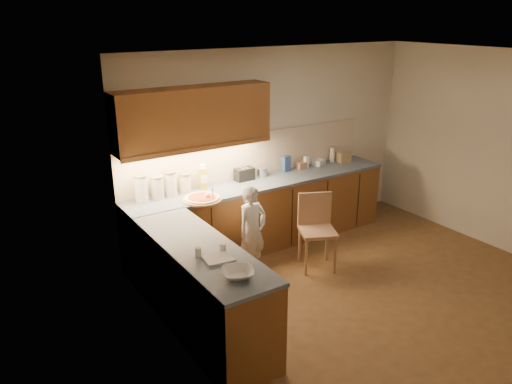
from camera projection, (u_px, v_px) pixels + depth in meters
room at (384, 149)px, 5.15m from camera, size 4.54×4.50×2.62m
l_counter at (245, 234)px, 6.08m from camera, size 3.77×2.62×0.92m
backsplash at (251, 155)px, 6.69m from camera, size 3.75×0.02×0.58m
upper_cabinets at (194, 117)px, 5.88m from camera, size 1.95×0.36×0.73m
pizza_on_board at (202, 198)px, 5.88m from camera, size 0.47×0.47×0.19m
child at (252, 232)px, 5.89m from camera, size 0.46×0.35×1.14m
wooden_chair at (316, 225)px, 6.14m from camera, size 0.55×0.55×0.93m
mixing_bowl at (238, 273)px, 4.17m from camera, size 0.35×0.35×0.07m
canister_a at (141, 188)px, 5.79m from camera, size 0.16×0.16×0.33m
canister_b at (157, 187)px, 5.89m from camera, size 0.16×0.16×0.28m
canister_c at (170, 183)px, 5.99m from camera, size 0.16×0.16×0.30m
canister_d at (185, 183)px, 6.11m from camera, size 0.15×0.15×0.24m
oil_jug at (203, 177)px, 6.24m from camera, size 0.13×0.11×0.31m
toaster at (244, 174)px, 6.57m from camera, size 0.26×0.15×0.17m
steel_pot at (262, 172)px, 6.73m from camera, size 0.16×0.16×0.12m
blue_box at (286, 164)px, 6.93m from camera, size 0.12×0.09×0.22m
card_box_a at (301, 165)px, 7.07m from camera, size 0.13×0.10×0.09m
white_bottle at (306, 162)px, 7.08m from camera, size 0.06×0.06×0.17m
flat_pack at (319, 162)px, 7.25m from camera, size 0.21×0.18×0.07m
tall_jar at (332, 154)px, 7.36m from camera, size 0.07×0.07×0.23m
card_box_b at (344, 157)px, 7.39m from camera, size 0.20×0.16×0.14m
dough_cloth at (219, 259)px, 4.47m from camera, size 0.28×0.23×0.02m
spice_jar_a at (198, 252)px, 4.53m from camera, size 0.08×0.08×0.08m
spice_jar_b at (223, 247)px, 4.62m from camera, size 0.06×0.06×0.08m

